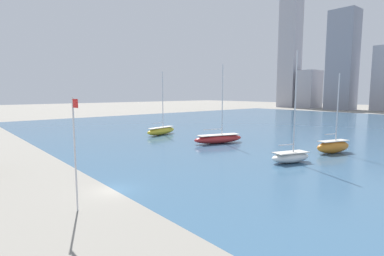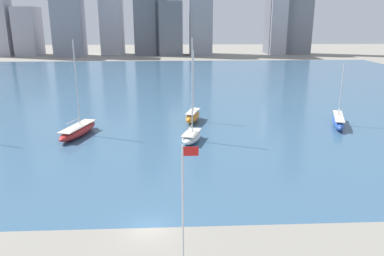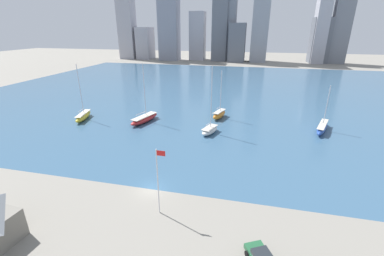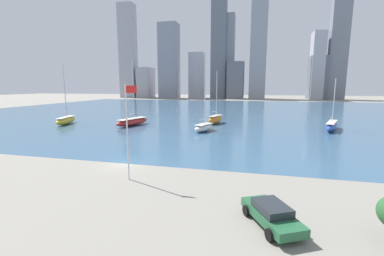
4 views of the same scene
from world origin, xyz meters
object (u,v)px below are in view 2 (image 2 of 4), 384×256
Objects in this scene: sailboat_orange at (193,116)px; sailboat_red at (78,130)px; flag_pole at (184,199)px; sailboat_blue at (338,121)px; sailboat_white at (191,136)px.

sailboat_red is (-18.94, -7.58, -0.19)m from sailboat_orange.
sailboat_blue reaches higher than flag_pole.
sailboat_white reaches higher than flag_pole.
sailboat_white is at bearing -77.30° from sailboat_orange.
sailboat_red is at bearing 116.04° from flag_pole.
flag_pole is 0.61× the size of sailboat_white.
flag_pole is at bearing -76.23° from sailboat_white.
sailboat_orange is 0.83× the size of sailboat_white.
sailboat_blue is at bearing 33.72° from sailboat_white.
sailboat_red reaches higher than sailboat_blue.
sailboat_white is 1.03× the size of sailboat_red.
sailboat_orange is at bearing 86.14° from flag_pole.
sailboat_red is at bearing -155.13° from sailboat_blue.
sailboat_blue is 27.40m from sailboat_white.
sailboat_white is 18.55m from sailboat_red.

